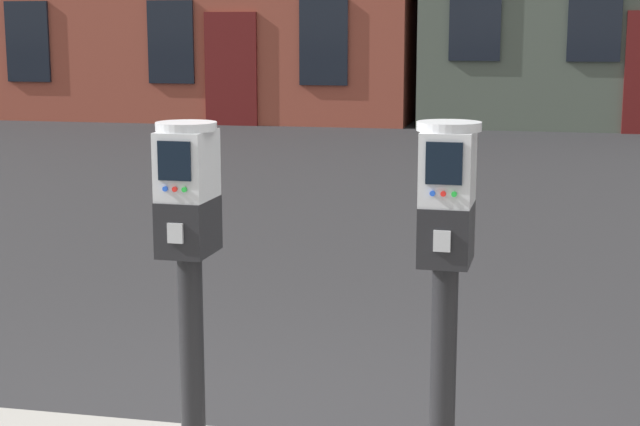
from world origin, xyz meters
TOP-DOWN VIEW (x-y plane):
  - parking_meter_near_kerb at (-0.11, -0.28)m, footprint 0.22×0.26m
  - parking_meter_twin_adjacent at (0.81, -0.28)m, footprint 0.22×0.26m

SIDE VIEW (x-z plane):
  - parking_meter_near_kerb at x=-0.11m, z-range 0.39..1.72m
  - parking_meter_twin_adjacent at x=0.81m, z-range 0.40..1.75m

